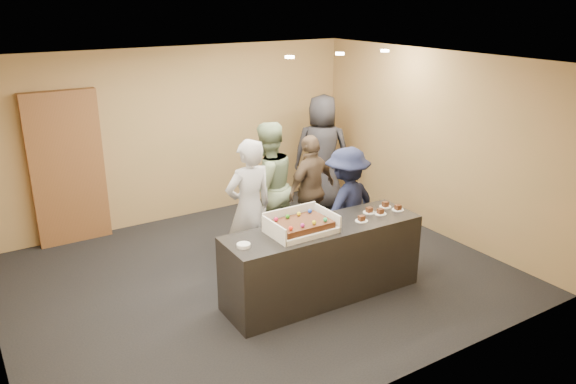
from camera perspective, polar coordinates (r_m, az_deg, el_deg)
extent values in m
plane|color=black|center=(7.31, -3.08, -8.50)|extent=(6.00, 6.00, 0.00)
plane|color=silver|center=(6.50, -3.52, 13.04)|extent=(6.00, 6.00, 0.00)
cube|color=#AC8453|center=(8.98, -11.12, 5.71)|extent=(6.00, 0.04, 2.70)
cube|color=#AC8453|center=(4.89, 11.21, -5.94)|extent=(6.00, 0.04, 2.70)
cube|color=#AC8453|center=(8.59, 14.54, 4.84)|extent=(0.04, 5.00, 2.70)
cube|color=black|center=(6.66, 3.53, -7.07)|extent=(2.42, 0.76, 0.90)
cube|color=brown|center=(8.51, -21.51, 2.22)|extent=(1.00, 0.15, 2.20)
cube|color=white|center=(6.30, 1.37, -3.83)|extent=(0.72, 0.50, 0.06)
cube|color=white|center=(6.10, -1.44, -3.95)|extent=(0.02, 0.50, 0.20)
cube|color=white|center=(6.47, 4.02, -2.60)|extent=(0.02, 0.50, 0.20)
cube|color=white|center=(6.47, 0.15, -2.45)|extent=(0.72, 0.02, 0.22)
cube|color=#38200C|center=(6.28, 1.37, -3.28)|extent=(0.63, 0.43, 0.07)
sphere|color=#D5194C|center=(6.26, -1.22, -2.78)|extent=(0.05, 0.05, 0.05)
sphere|color=#2D9418|center=(6.33, -0.04, -2.50)|extent=(0.05, 0.05, 0.05)
sphere|color=yellow|center=(6.41, 1.11, -2.23)|extent=(0.05, 0.05, 0.05)
sphere|color=#1738C5|center=(6.49, 2.24, -1.97)|extent=(0.05, 0.05, 0.05)
sphere|color=#FF2D15|center=(6.02, 0.28, -3.70)|extent=(0.05, 0.05, 0.05)
sphere|color=#BF2890|center=(6.10, 1.49, -3.40)|extent=(0.05, 0.05, 0.05)
sphere|color=yellow|center=(6.18, 2.67, -3.11)|extent=(0.05, 0.05, 0.05)
sphere|color=#22AD63|center=(6.26, 3.81, -2.82)|extent=(0.05, 0.05, 0.05)
cylinder|color=white|center=(5.96, -4.54, -5.42)|extent=(0.15, 0.15, 0.04)
cylinder|color=white|center=(6.66, 7.47, -2.92)|extent=(0.15, 0.15, 0.01)
cube|color=#38200C|center=(6.65, 7.48, -2.65)|extent=(0.07, 0.06, 0.06)
cylinder|color=white|center=(6.93, 8.24, -2.06)|extent=(0.15, 0.15, 0.01)
cube|color=#38200C|center=(6.92, 8.25, -1.79)|extent=(0.07, 0.06, 0.06)
cylinder|color=white|center=(6.91, 9.35, -2.18)|extent=(0.15, 0.15, 0.01)
cube|color=#38200C|center=(6.90, 9.37, -1.92)|extent=(0.07, 0.06, 0.06)
cylinder|color=white|center=(7.15, 9.85, -1.48)|extent=(0.15, 0.15, 0.01)
cube|color=#38200C|center=(7.14, 9.87, -1.22)|extent=(0.07, 0.06, 0.06)
cylinder|color=white|center=(7.08, 11.09, -1.78)|extent=(0.15, 0.15, 0.01)
cube|color=#38200C|center=(7.06, 11.11, -1.52)|extent=(0.07, 0.06, 0.06)
imported|color=#ADACB2|center=(7.05, -3.95, -1.64)|extent=(0.66, 0.45, 1.78)
imported|color=gray|center=(7.76, -2.13, 0.52)|extent=(0.94, 0.77, 1.82)
imported|color=#171C3A|center=(7.42, 5.96, -1.42)|extent=(1.12, 0.78, 1.58)
imported|color=brown|center=(7.99, 2.37, 0.24)|extent=(1.00, 0.61, 1.59)
imported|color=#27272C|center=(9.31, 3.47, 4.04)|extent=(1.11, 1.07, 1.92)
cylinder|color=#FFEAC6|center=(7.34, 0.17, 13.56)|extent=(0.12, 0.12, 0.03)
cylinder|color=#FFEAC6|center=(7.80, 5.29, 13.82)|extent=(0.12, 0.12, 0.03)
cylinder|color=#FFEAC6|center=(8.30, 9.82, 13.96)|extent=(0.12, 0.12, 0.03)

